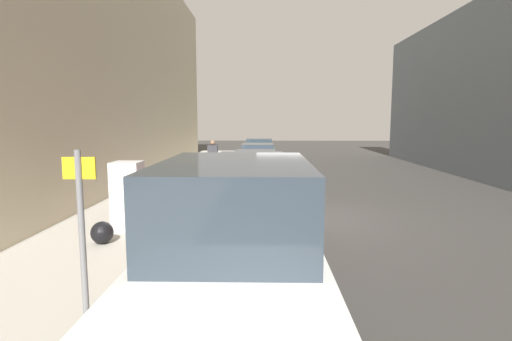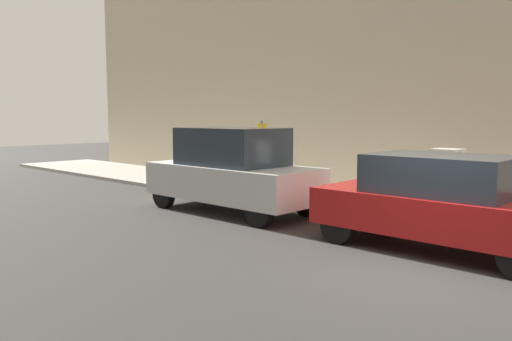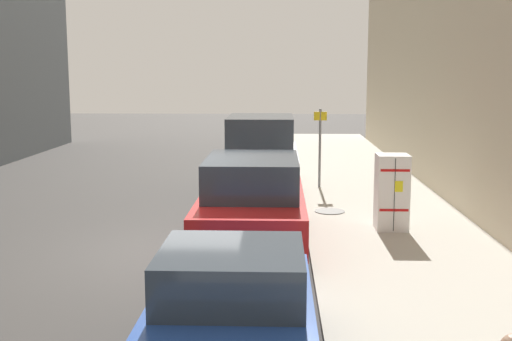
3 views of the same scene
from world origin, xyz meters
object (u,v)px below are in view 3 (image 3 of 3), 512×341
Objects in this scene: discarded_refrigerator at (392,192)px; parked_hatchback_blue at (231,316)px; parked_van_white at (261,156)px; street_sign_post at (320,143)px; parked_suv_red at (252,201)px; trash_bag at (388,206)px.

discarded_refrigerator is 7.07m from parked_hatchback_blue.
parked_van_white reaches higher than discarded_refrigerator.
parked_suv_red is (1.65, 5.92, -0.47)m from street_sign_post.
street_sign_post is at bearing -98.28° from parked_hatchback_blue.
parked_suv_red is (2.97, 2.27, 0.55)m from trash_bag.
street_sign_post is at bearing -76.36° from discarded_refrigerator.
parked_van_white reaches higher than trash_bag.
parked_suv_red reaches higher than discarded_refrigerator.
trash_bag is 0.10× the size of parked_van_white.
discarded_refrigerator reaches higher than trash_bag.
street_sign_post is 0.50× the size of parked_suv_red.
street_sign_post is (1.18, -4.86, 0.47)m from discarded_refrigerator.
trash_bag is 4.40m from parked_van_white.
street_sign_post reaches higher than discarded_refrigerator.
street_sign_post is 0.58× the size of parked_hatchback_blue.
trash_bag is at bearing 109.85° from street_sign_post.
parked_van_white is 5.44m from parked_suv_red.
parked_van_white is at bearing -57.16° from discarded_refrigerator.
parked_van_white is 10.87m from parked_hatchback_blue.
discarded_refrigerator is 5.03m from street_sign_post.
discarded_refrigerator is at bearing -159.59° from parked_suv_red.
parked_hatchback_blue is (2.83, 6.48, -0.16)m from discarded_refrigerator.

